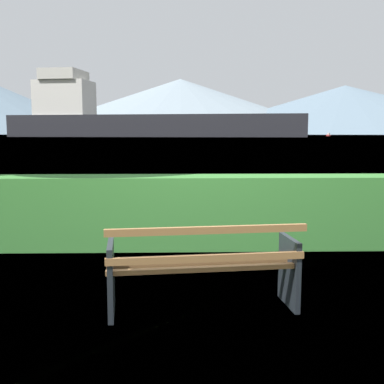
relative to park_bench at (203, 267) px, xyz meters
name	(u,v)px	position (x,y,z in m)	size (l,w,h in m)	color
ground_plane	(202,309)	(-0.01, 0.06, -0.43)	(1400.00, 1400.00, 0.00)	olive
water_surface	(181,135)	(-0.01, 306.81, -0.43)	(620.00, 620.00, 0.00)	slate
park_bench	(203,267)	(0.00, 0.00, 0.00)	(1.85, 0.77, 0.87)	olive
hedge_row	(194,212)	(-0.01, 2.52, 0.10)	(9.54, 0.68, 1.05)	#387A33
cargo_ship_large	(133,118)	(-19.43, 184.85, 7.07)	(119.07, 38.01, 26.83)	#232328
tender_far	(329,135)	(72.74, 223.89, 0.08)	(3.59, 5.03, 1.46)	#B2332D
distant_hills	(131,104)	(-61.51, 577.53, 36.06)	(876.11, 448.21, 85.77)	slate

